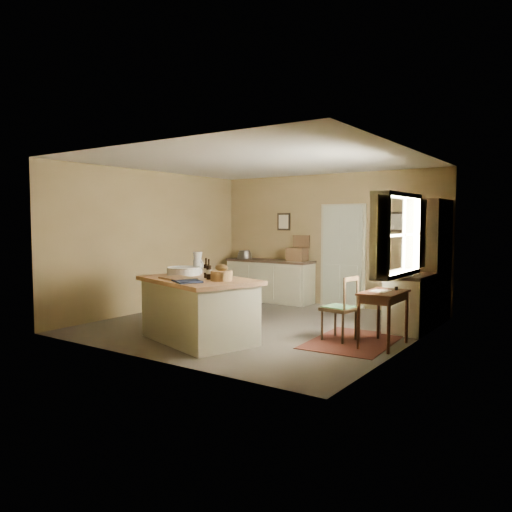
{
  "coord_description": "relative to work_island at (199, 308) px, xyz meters",
  "views": [
    {
      "loc": [
        4.63,
        -6.79,
        1.73
      ],
      "look_at": [
        -0.11,
        0.05,
        1.15
      ],
      "focal_mm": 35.0,
      "sensor_mm": 36.0,
      "label": 1
    }
  ],
  "objects": [
    {
      "name": "ground",
      "position": [
        0.12,
        1.39,
        -0.48
      ],
      "size": [
        5.0,
        5.0,
        0.0
      ],
      "primitive_type": "plane",
      "color": "#61574A",
      "rests_on": "ground"
    },
    {
      "name": "wall_back",
      "position": [
        0.12,
        3.89,
        0.87
      ],
      "size": [
        5.0,
        0.1,
        2.7
      ],
      "primitive_type": "cube",
      "color": "olive",
      "rests_on": "ground"
    },
    {
      "name": "wall_front",
      "position": [
        0.12,
        -1.11,
        0.87
      ],
      "size": [
        5.0,
        0.1,
        2.7
      ],
      "primitive_type": "cube",
      "color": "olive",
      "rests_on": "ground"
    },
    {
      "name": "wall_left",
      "position": [
        -2.38,
        1.39,
        0.87
      ],
      "size": [
        0.1,
        5.0,
        2.7
      ],
      "primitive_type": "cube",
      "color": "olive",
      "rests_on": "ground"
    },
    {
      "name": "wall_right",
      "position": [
        2.62,
        1.39,
        0.87
      ],
      "size": [
        0.1,
        5.0,
        2.7
      ],
      "primitive_type": "cube",
      "color": "olive",
      "rests_on": "ground"
    },
    {
      "name": "ceiling",
      "position": [
        0.12,
        1.39,
        2.22
      ],
      "size": [
        5.0,
        5.0,
        0.0
      ],
      "primitive_type": "plane",
      "color": "silver",
      "rests_on": "wall_back"
    },
    {
      "name": "door",
      "position": [
        0.47,
        3.86,
        0.57
      ],
      "size": [
        0.97,
        0.06,
        2.11
      ],
      "primitive_type": "cube",
      "color": "#B8BEA2",
      "rests_on": "ground"
    },
    {
      "name": "framed_prints",
      "position": [
        0.32,
        3.87,
        1.24
      ],
      "size": [
        2.82,
        0.02,
        0.38
      ],
      "color": "black",
      "rests_on": "ground"
    },
    {
      "name": "window",
      "position": [
        2.54,
        1.19,
        1.07
      ],
      "size": [
        0.25,
        1.99,
        1.12
      ],
      "color": "#B8B58F",
      "rests_on": "ground"
    },
    {
      "name": "work_island",
      "position": [
        0.0,
        0.0,
        0.0
      ],
      "size": [
        2.01,
        1.6,
        1.2
      ],
      "rotation": [
        0.0,
        0.0,
        -0.3
      ],
      "color": "#B8B58F",
      "rests_on": "ground"
    },
    {
      "name": "sideboard",
      "position": [
        -1.1,
        3.59,
        -0.0
      ],
      "size": [
        1.97,
        0.56,
        1.18
      ],
      "color": "#B8B58F",
      "rests_on": "ground"
    },
    {
      "name": "rug",
      "position": [
        1.87,
        1.2,
        -0.48
      ],
      "size": [
        1.2,
        1.67,
        0.01
      ],
      "primitive_type": "cube",
      "rotation": [
        0.0,
        0.0,
        0.06
      ],
      "color": "#4B2417",
      "rests_on": "ground"
    },
    {
      "name": "writing_desk",
      "position": [
        2.32,
        1.2,
        0.18
      ],
      "size": [
        0.5,
        0.81,
        0.82
      ],
      "color": "black",
      "rests_on": "ground"
    },
    {
      "name": "desk_chair",
      "position": [
        1.67,
        1.17,
        -0.02
      ],
      "size": [
        0.48,
        0.48,
        0.92
      ],
      "primitive_type": null,
      "rotation": [
        0.0,
        0.0,
        -0.13
      ],
      "color": "black",
      "rests_on": "ground"
    },
    {
      "name": "right_cabinet",
      "position": [
        2.32,
        2.42,
        -0.02
      ],
      "size": [
        0.6,
        1.08,
        0.99
      ],
      "color": "#B8B58F",
      "rests_on": "ground"
    },
    {
      "name": "shelving_unit",
      "position": [
        2.47,
        3.3,
        0.57
      ],
      "size": [
        0.36,
        0.95,
        2.1
      ],
      "color": "black",
      "rests_on": "ground"
    }
  ]
}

